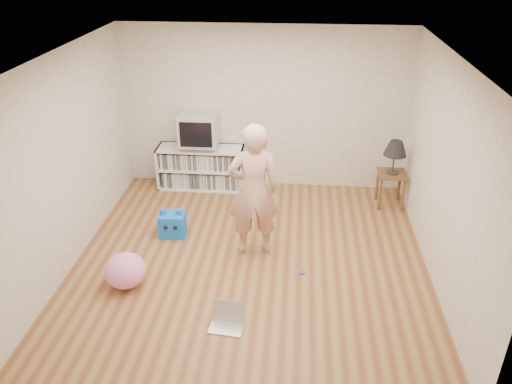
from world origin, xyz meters
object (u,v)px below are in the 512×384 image
object	(u,v)px
dvd_deck	(200,146)
table_lamp	(395,149)
person	(253,191)
crt_tv	(199,129)
plush_pink	(125,271)
side_table	(391,181)
laptop	(228,319)
plush_blue	(172,224)
media_unit	(201,167)

from	to	relation	value
dvd_deck	table_lamp	world-z (taller)	table_lamp
table_lamp	person	world-z (taller)	person
dvd_deck	crt_tv	xyz separation A→B (m)	(0.00, -0.00, 0.29)
table_lamp	plush_pink	distance (m)	4.19
person	plush_pink	distance (m)	1.83
side_table	plush_pink	bearing A→B (deg)	-146.15
laptop	plush_pink	distance (m)	1.43
side_table	laptop	distance (m)	3.58
laptop	dvd_deck	bearing A→B (deg)	110.90
crt_tv	plush_blue	world-z (taller)	crt_tv
media_unit	table_lamp	world-z (taller)	table_lamp
table_lamp	plush_blue	size ratio (longest dim) A/B	1.26
side_table	person	xyz separation A→B (m)	(-1.97, -1.43, 0.48)
crt_tv	side_table	distance (m)	3.09
crt_tv	dvd_deck	bearing A→B (deg)	90.00
plush_pink	table_lamp	bearing A→B (deg)	33.85
crt_tv	table_lamp	world-z (taller)	crt_tv
side_table	table_lamp	distance (m)	0.53
media_unit	plush_blue	bearing A→B (deg)	-94.78
crt_tv	person	distance (m)	2.08
media_unit	laptop	bearing A→B (deg)	-74.79
laptop	plush_pink	size ratio (longest dim) A/B	0.78
person	laptop	size ratio (longest dim) A/B	4.66
media_unit	plush_blue	distance (m)	1.55
side_table	table_lamp	world-z (taller)	table_lamp
dvd_deck	laptop	distance (m)	3.42
person	laptop	distance (m)	1.66
table_lamp	plush_pink	bearing A→B (deg)	-146.15
person	plush_pink	size ratio (longest dim) A/B	3.65
dvd_deck	laptop	xyz separation A→B (m)	(0.88, -3.24, -0.67)
table_lamp	plush_blue	bearing A→B (deg)	-159.90
media_unit	crt_tv	distance (m)	0.67
media_unit	crt_tv	world-z (taller)	crt_tv
laptop	plush_blue	xyz separation A→B (m)	(-1.01, 1.72, 0.11)
media_unit	person	world-z (taller)	person
plush_blue	plush_pink	size ratio (longest dim) A/B	0.83
crt_tv	table_lamp	size ratio (longest dim) A/B	1.17
media_unit	table_lamp	bearing A→B (deg)	-7.31
person	plush_pink	bearing A→B (deg)	20.04
media_unit	table_lamp	size ratio (longest dim) A/B	2.72
media_unit	crt_tv	bearing A→B (deg)	-90.00
plush_blue	laptop	bearing A→B (deg)	-62.06
plush_pink	dvd_deck	bearing A→B (deg)	81.02
side_table	crt_tv	bearing A→B (deg)	173.04
media_unit	plush_pink	xyz separation A→B (m)	(-0.42, -2.68, -0.14)
plush_blue	side_table	bearing A→B (deg)	17.56
side_table	media_unit	bearing A→B (deg)	172.69
table_lamp	person	size ratio (longest dim) A/B	0.29
media_unit	side_table	size ratio (longest dim) A/B	2.55
crt_tv	person	size ratio (longest dim) A/B	0.34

